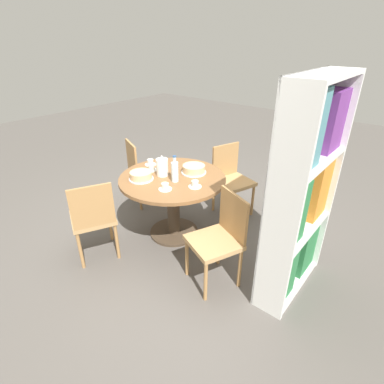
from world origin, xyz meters
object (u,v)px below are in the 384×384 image
at_px(chair_b, 93,217).
at_px(water_bottle, 175,171).
at_px(chair_d, 231,178).
at_px(coffee_pot, 162,167).
at_px(chair_a, 143,170).
at_px(cake_second, 141,176).
at_px(cup_d, 195,185).
at_px(cup_a, 165,187).
at_px(cup_b, 151,168).
at_px(chair_c, 220,237).
at_px(cup_c, 150,163).
at_px(cake_main, 194,169).
at_px(bookshelf, 300,198).

bearing_deg(chair_b, water_bottle, 176.55).
distance_m(chair_d, coffee_pot, 1.02).
bearing_deg(chair_a, cake_second, 161.76).
distance_m(chair_a, water_bottle, 1.06).
bearing_deg(cup_d, cake_second, -67.97).
relative_size(cup_a, cup_b, 1.00).
relative_size(chair_c, cup_c, 6.70).
relative_size(cake_main, cake_second, 1.06).
bearing_deg(bookshelf, chair_d, 55.57).
height_order(bookshelf, cup_c, bookshelf).
bearing_deg(chair_a, water_bottle, -177.47).
height_order(chair_d, cake_main, chair_d).
bearing_deg(chair_b, chair_a, -129.99).
bearing_deg(cup_b, coffee_pot, 84.31).
bearing_deg(cup_b, water_bottle, 83.77).
relative_size(chair_a, chair_d, 1.00).
distance_m(chair_b, chair_c, 1.28).
bearing_deg(cup_b, cake_main, 121.02).
height_order(chair_b, water_bottle, water_bottle).
distance_m(coffee_pot, cake_second, 0.25).
bearing_deg(water_bottle, cup_d, 96.30).
bearing_deg(chair_d, chair_a, 136.30).
height_order(chair_c, cup_d, chair_c).
height_order(chair_d, bookshelf, bookshelf).
bearing_deg(cup_c, cup_a, 58.88).
xyz_separation_m(water_bottle, cup_c, (-0.15, -0.53, -0.09)).
bearing_deg(cup_c, chair_a, -118.20).
bearing_deg(chair_d, cup_a, -165.10).
bearing_deg(cup_a, chair_a, -119.96).
relative_size(bookshelf, cake_main, 6.77).
bearing_deg(cup_b, cup_a, 61.39).
xyz_separation_m(water_bottle, cup_a, (0.21, 0.05, -0.09)).
bearing_deg(cake_main, chair_d, 169.94).
bearing_deg(cup_c, chair_d, 139.61).
distance_m(cup_a, cup_c, 0.68).
relative_size(bookshelf, coffee_pot, 8.23).
relative_size(chair_c, cup_b, 6.70).
bearing_deg(chair_d, bookshelf, -106.00).
bearing_deg(chair_b, coffee_pot, -169.61).
xyz_separation_m(bookshelf, cup_a, (0.34, -1.21, -0.15)).
distance_m(chair_c, coffee_pot, 1.04).
distance_m(coffee_pot, water_bottle, 0.21).
xyz_separation_m(bookshelf, cake_second, (0.33, -1.57, -0.14)).
bearing_deg(chair_b, cake_second, -165.97).
xyz_separation_m(chair_d, bookshelf, (0.78, 1.14, 0.43)).
bearing_deg(cup_d, bookshelf, 96.04).
distance_m(chair_a, cup_c, 0.53).
bearing_deg(cup_c, water_bottle, 74.45).
height_order(water_bottle, cup_a, water_bottle).
bearing_deg(cup_a, coffee_pot, -131.13).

